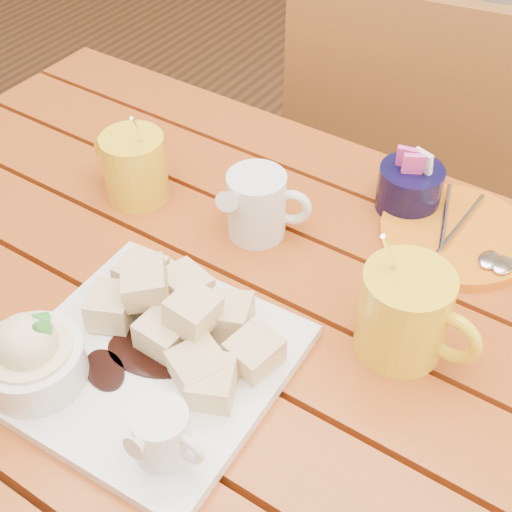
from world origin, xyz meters
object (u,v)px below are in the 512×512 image
Objects in this scene: coffee_mug_left at (133,165)px; coffee_mug_right at (406,313)px; dessert_plate at (127,353)px; chair_far at (405,172)px; table at (229,373)px; orange_saucer at (457,235)px.

coffee_mug_left is 0.88× the size of coffee_mug_right.
chair_far is (-0.01, 0.81, -0.27)m from dessert_plate.
coffee_mug_right is (0.19, 0.07, 0.16)m from table.
orange_saucer is at bearing 58.08° from table.
coffee_mug_left is 0.42m from coffee_mug_right.
orange_saucer is at bearing 108.76° from chair_far.
orange_saucer is at bearing 26.59° from coffee_mug_left.
coffee_mug_right is at bearing 101.33° from chair_far.
table is 0.26m from coffee_mug_right.
table is 7.38× the size of coffee_mug_right.
table is 0.34m from orange_saucer.
table is 8.41× the size of coffee_mug_left.
coffee_mug_left is at bearing -158.78° from orange_saucer.
dessert_plate is at bearing -45.49° from coffee_mug_left.
coffee_mug_right reaches higher than dessert_plate.
coffee_mug_right is 0.72m from chair_far.
dessert_plate is 0.45m from orange_saucer.
coffee_mug_left is 0.16× the size of chair_far.
table is 0.19m from dessert_plate.
coffee_mug_right is (0.23, 0.19, 0.02)m from dessert_plate.
table is 4.21× the size of dessert_plate.
table is at bearing 84.36° from chair_far.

